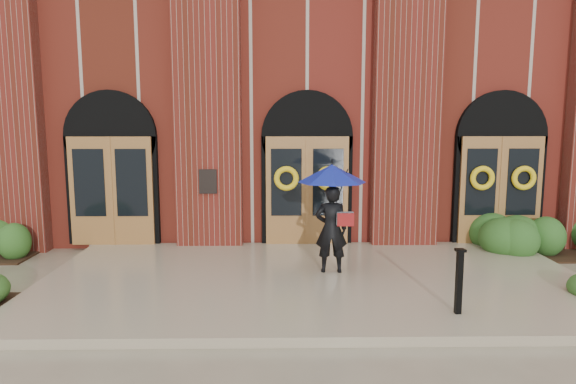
{
  "coord_description": "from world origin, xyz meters",
  "views": [
    {
      "loc": [
        -0.63,
        -9.02,
        3.07
      ],
      "look_at": [
        -0.47,
        1.0,
        1.62
      ],
      "focal_mm": 32.0,
      "sensor_mm": 36.0,
      "label": 1
    }
  ],
  "objects": [
    {
      "name": "hedge_wall_right",
      "position": [
        5.2,
        2.2,
        0.42
      ],
      "size": [
        3.27,
        1.31,
        0.84
      ],
      "primitive_type": "ellipsoid",
      "color": "#274F1C",
      "rests_on": "ground"
    },
    {
      "name": "ground",
      "position": [
        0.0,
        0.0,
        0.0
      ],
      "size": [
        90.0,
        90.0,
        0.0
      ],
      "primitive_type": "plane",
      "color": "gray",
      "rests_on": "ground"
    },
    {
      "name": "metal_post",
      "position": [
        2.05,
        -1.67,
        0.67
      ],
      "size": [
        0.15,
        0.15,
        1.0
      ],
      "rotation": [
        0.0,
        0.0,
        0.09
      ],
      "color": "black",
      "rests_on": "landing"
    },
    {
      "name": "church_building",
      "position": [
        0.0,
        8.78,
        3.5
      ],
      "size": [
        16.2,
        12.53,
        7.0
      ],
      "color": "#5F1B14",
      "rests_on": "ground"
    },
    {
      "name": "landing",
      "position": [
        0.0,
        0.15,
        0.07
      ],
      "size": [
        10.0,
        5.3,
        0.15
      ],
      "primitive_type": "cube",
      "color": "tan",
      "rests_on": "ground"
    },
    {
      "name": "man_with_umbrella",
      "position": [
        0.35,
        0.48,
        1.59
      ],
      "size": [
        1.33,
        1.33,
        2.06
      ],
      "rotation": [
        0.0,
        0.0,
        3.11
      ],
      "color": "black",
      "rests_on": "landing"
    }
  ]
}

